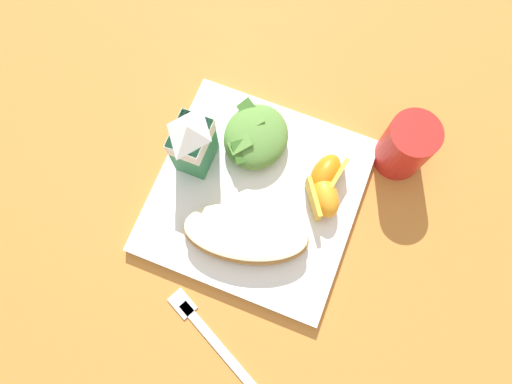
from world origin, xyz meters
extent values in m
plane|color=#C67A33|center=(0.00, 0.00, 0.00)|extent=(3.00, 3.00, 0.00)
cube|color=white|center=(0.00, 0.00, 0.01)|extent=(0.28, 0.28, 0.02)
ellipsoid|color=#B77F42|center=(-0.06, -0.01, 0.03)|extent=(0.12, 0.18, 0.03)
ellipsoid|color=brown|center=(-0.06, -0.01, 0.04)|extent=(0.11, 0.17, 0.01)
ellipsoid|color=beige|center=(-0.06, -0.01, 0.05)|extent=(0.11, 0.18, 0.01)
ellipsoid|color=#5B8E3D|center=(0.07, 0.03, 0.04)|extent=(0.10, 0.09, 0.04)
cube|color=#5B8E3D|center=(0.09, 0.04, 0.05)|extent=(0.04, 0.04, 0.02)
cube|color=#3D7028|center=(0.04, 0.04, 0.05)|extent=(0.04, 0.04, 0.01)
cube|color=#5B8E3D|center=(0.05, 0.04, 0.05)|extent=(0.04, 0.04, 0.02)
cube|color=#4C8433|center=(0.10, 0.05, 0.04)|extent=(0.03, 0.04, 0.02)
cube|color=#2D8451|center=(0.02, 0.10, 0.06)|extent=(0.06, 0.04, 0.09)
cube|color=white|center=(0.02, 0.10, 0.09)|extent=(0.06, 0.04, 0.03)
pyramid|color=white|center=(0.02, 0.10, 0.12)|extent=(0.06, 0.04, 0.02)
ellipsoid|color=orange|center=(0.03, -0.09, 0.04)|extent=(0.07, 0.06, 0.04)
cube|color=gold|center=(0.02, -0.08, 0.04)|extent=(0.05, 0.04, 0.03)
ellipsoid|color=orange|center=(0.06, -0.08, 0.04)|extent=(0.07, 0.05, 0.04)
cube|color=gold|center=(0.05, -0.10, 0.04)|extent=(0.06, 0.02, 0.03)
cube|color=silver|center=(-0.21, -0.04, 0.00)|extent=(0.09, 0.16, 0.01)
cube|color=silver|center=(-0.18, 0.04, 0.00)|extent=(0.04, 0.04, 0.01)
cylinder|color=red|center=(0.13, -0.17, 0.05)|extent=(0.07, 0.07, 0.10)
camera|label=1|loc=(-0.16, -0.06, 0.65)|focal=32.68mm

